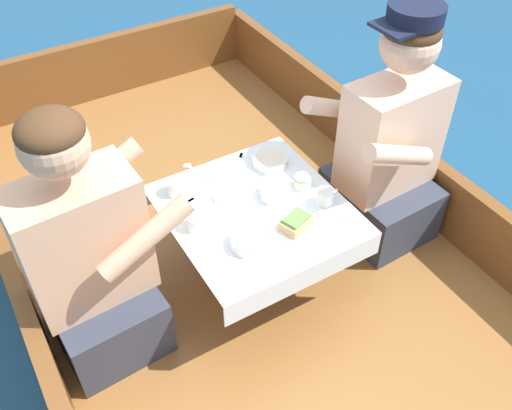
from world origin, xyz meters
name	(u,v)px	position (x,y,z in m)	size (l,w,h in m)	color
ground_plane	(254,315)	(0.00, 0.00, 0.00)	(60.00, 60.00, 0.00)	navy
boat_deck	(254,295)	(0.00, 0.00, 0.15)	(1.81, 3.42, 0.29)	brown
gunwale_port	(39,343)	(-0.87, 0.00, 0.45)	(0.06, 3.42, 0.31)	brown
gunwale_starboard	(416,177)	(0.87, 0.00, 0.45)	(0.06, 3.42, 0.31)	brown
bow_coaming	(108,66)	(0.00, 1.68, 0.47)	(1.69, 0.06, 0.35)	brown
cockpit_table	(256,217)	(0.00, -0.01, 0.64)	(0.65, 0.68, 0.39)	#B2B2B7
person_port	(90,261)	(-0.62, 0.04, 0.70)	(0.54, 0.46, 1.00)	#333847
person_starboard	(388,149)	(0.62, -0.03, 0.73)	(0.53, 0.45, 1.04)	#333847
plate_sandwich	(296,227)	(0.07, -0.18, 0.69)	(0.18, 0.18, 0.01)	white
plate_bread	(231,193)	(-0.04, 0.11, 0.69)	(0.15, 0.15, 0.01)	white
sandwich	(296,222)	(0.07, -0.18, 0.71)	(0.13, 0.11, 0.05)	tan
bowl_port_near	(250,240)	(-0.11, -0.16, 0.70)	(0.14, 0.14, 0.04)	white
bowl_starboard_near	(270,159)	(0.19, 0.19, 0.70)	(0.15, 0.15, 0.04)	white
bowl_center_far	(275,192)	(0.10, 0.01, 0.70)	(0.12, 0.12, 0.04)	white
coffee_cup_port	(177,187)	(-0.22, 0.22, 0.71)	(0.10, 0.07, 0.07)	white
coffee_cup_starboard	(196,221)	(-0.24, 0.01, 0.71)	(0.10, 0.07, 0.06)	white
coffee_cup_center	(325,197)	(0.24, -0.12, 0.71)	(0.09, 0.07, 0.06)	white
tin_can	(302,182)	(0.22, 0.00, 0.71)	(0.07, 0.07, 0.05)	silver
utensil_spoon_port	(194,170)	(-0.10, 0.31, 0.68)	(0.07, 0.17, 0.01)	silver
utensil_fork_port	(180,207)	(-0.24, 0.14, 0.68)	(0.17, 0.06, 0.00)	silver
utensil_fork_starboard	(238,163)	(0.08, 0.26, 0.68)	(0.13, 0.14, 0.00)	silver
utensil_spoon_center	(332,214)	(0.22, -0.19, 0.68)	(0.13, 0.13, 0.01)	silver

